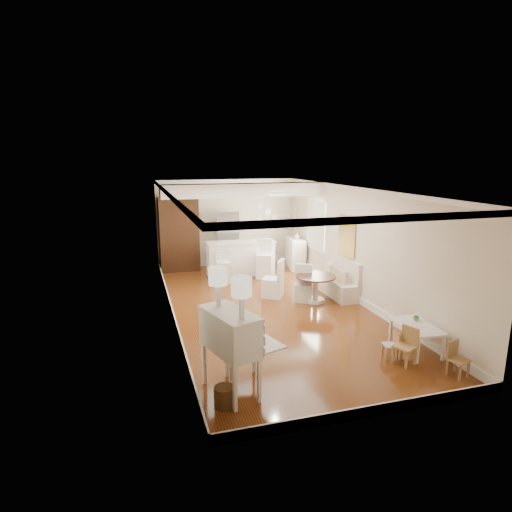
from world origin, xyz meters
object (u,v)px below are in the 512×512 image
kids_chair_b (391,345)px  pantry_cabinet (179,234)px  kids_chair_a (405,346)px  breakfast_counter (241,258)px  slip_chair_far (273,278)px  kids_table (416,338)px  secretary_bureau (230,353)px  kids_chair_c (459,359)px  bar_stool_left (223,266)px  fridge (238,239)px  slip_chair_near (303,283)px  dining_table (316,289)px  sideboard (296,253)px  bar_stool_right (264,259)px  wicker_basket (224,396)px  gustavian_armchair (243,352)px

kids_chair_b → pantry_cabinet: size_ratio=0.22×
kids_chair_a → breakfast_counter: 6.51m
kids_chair_a → slip_chair_far: size_ratio=0.68×
kids_table → kids_chair_a: 0.66m
secretary_bureau → slip_chair_far: 4.65m
kids_chair_b → kids_table: bearing=111.1°
kids_chair_b → kids_chair_c: size_ratio=0.85×
kids_chair_c → bar_stool_left: (-2.54, 6.33, 0.18)m
secretary_bureau → kids_chair_b: bearing=-11.7°
slip_chair_far → fridge: 3.35m
secretary_bureau → pantry_cabinet: size_ratio=0.57×
kids_chair_b → slip_chair_near: slip_chair_near is taller
dining_table → sideboard: bearing=76.9°
pantry_cabinet → bar_stool_right: bearing=-34.6°
slip_chair_far → fridge: fridge is taller
wicker_basket → kids_table: kids_table is taller
gustavian_armchair → pantry_cabinet: pantry_cabinet is taller
gustavian_armchair → pantry_cabinet: size_ratio=0.43×
gustavian_armchair → fridge: size_ratio=0.55×
kids_chair_c → fridge: bearing=84.8°
kids_chair_a → bar_stool_right: bar_stool_right is taller
secretary_bureau → fridge: 7.75m
secretary_bureau → kids_chair_a: size_ratio=1.96×
secretary_bureau → slip_chair_near: bearing=35.6°
bar_stool_right → slip_chair_far: bearing=-80.8°
bar_stool_left → bar_stool_right: bar_stool_right is taller
breakfast_counter → bar_stool_left: breakfast_counter is taller
fridge → wicker_basket: bearing=-105.5°
dining_table → slip_chair_far: bearing=142.6°
secretary_bureau → bar_stool_right: 6.40m
gustavian_armchair → breakfast_counter: size_ratio=0.48×
wicker_basket → dining_table: 4.92m
slip_chair_near → slip_chair_far: size_ratio=0.91×
wicker_basket → bar_stool_right: 6.77m
slip_chair_far → secretary_bureau: bearing=6.3°
wicker_basket → kids_chair_b: bearing=11.7°
kids_chair_b → kids_chair_a: bearing=29.5°
wicker_basket → pantry_cabinet: (0.27, 7.84, 1.00)m
secretary_bureau → kids_chair_c: bearing=-26.6°
kids_chair_b → bar_stool_left: bar_stool_left is taller
secretary_bureau → bar_stool_left: secretary_bureau is taller
fridge → bar_stool_right: bearing=-76.2°
fridge → kids_chair_a: bearing=-81.7°
dining_table → slip_chair_near: bearing=143.7°
slip_chair_near → pantry_cabinet: bearing=148.1°
secretary_bureau → kids_chair_b: 3.03m
gustavian_armchair → bar_stool_right: 6.01m
bar_stool_left → sideboard: bearing=22.1°
wicker_basket → slip_chair_near: (2.87, 3.99, 0.30)m
kids_chair_c → sideboard: sideboard is taller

